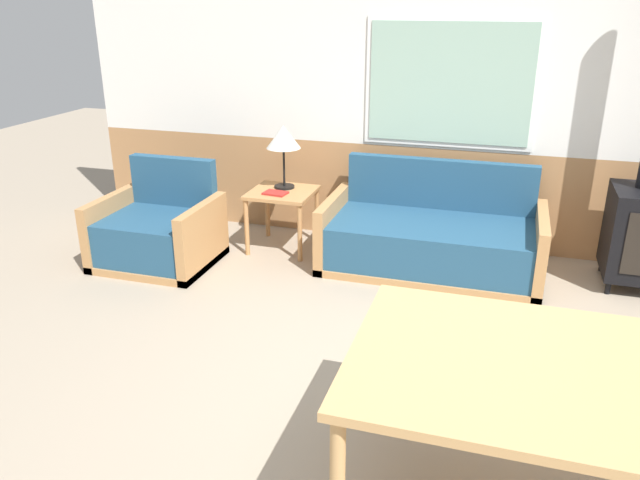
{
  "coord_description": "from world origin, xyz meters",
  "views": [
    {
      "loc": [
        0.27,
        -2.74,
        2.09
      ],
      "look_at": [
        -0.91,
        1.08,
        0.53
      ],
      "focal_mm": 35.0,
      "sensor_mm": 36.0,
      "label": 1
    }
  ],
  "objects_px": {
    "armchair": "(158,234)",
    "couch": "(432,240)",
    "dining_table": "(566,383)",
    "table_lamp": "(283,139)",
    "side_table": "(282,200)"
  },
  "relations": [
    {
      "from": "couch",
      "to": "dining_table",
      "type": "height_order",
      "value": "couch"
    },
    {
      "from": "couch",
      "to": "side_table",
      "type": "xyz_separation_m",
      "value": [
        -1.31,
        0.05,
        0.2
      ]
    },
    {
      "from": "table_lamp",
      "to": "dining_table",
      "type": "relative_size",
      "value": 0.32
    },
    {
      "from": "table_lamp",
      "to": "side_table",
      "type": "bearing_deg",
      "value": -82.25
    },
    {
      "from": "dining_table",
      "to": "armchair",
      "type": "bearing_deg",
      "value": 147.07
    },
    {
      "from": "table_lamp",
      "to": "dining_table",
      "type": "height_order",
      "value": "table_lamp"
    },
    {
      "from": "table_lamp",
      "to": "dining_table",
      "type": "xyz_separation_m",
      "value": [
        2.16,
        -2.66,
        -0.29
      ]
    },
    {
      "from": "couch",
      "to": "side_table",
      "type": "height_order",
      "value": "couch"
    },
    {
      "from": "armchair",
      "to": "dining_table",
      "type": "bearing_deg",
      "value": -44.14
    },
    {
      "from": "side_table",
      "to": "table_lamp",
      "type": "bearing_deg",
      "value": 97.75
    },
    {
      "from": "armchair",
      "to": "dining_table",
      "type": "relative_size",
      "value": 0.54
    },
    {
      "from": "couch",
      "to": "table_lamp",
      "type": "bearing_deg",
      "value": 173.86
    },
    {
      "from": "side_table",
      "to": "dining_table",
      "type": "height_order",
      "value": "dining_table"
    },
    {
      "from": "couch",
      "to": "dining_table",
      "type": "relative_size",
      "value": 1.01
    },
    {
      "from": "armchair",
      "to": "couch",
      "type": "bearing_deg",
      "value": 3.0
    }
  ]
}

